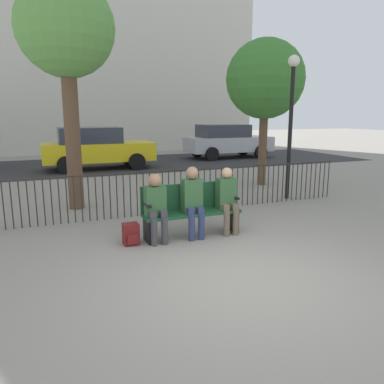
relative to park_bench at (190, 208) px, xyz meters
name	(u,v)px	position (x,y,z in m)	size (l,w,h in m)	color
ground_plane	(244,278)	(0.00, -1.94, -0.49)	(80.00, 80.00, 0.00)	gray
park_bench	(190,208)	(0.00, 0.00, 0.00)	(1.74, 0.45, 0.92)	#194728
seated_person_0	(156,204)	(-0.67, -0.13, 0.17)	(0.34, 0.39, 1.17)	#3D3D42
seated_person_1	(193,198)	(-0.01, -0.13, 0.21)	(0.34, 0.39, 1.25)	navy
seated_person_2	(227,197)	(0.66, -0.13, 0.17)	(0.34, 0.39, 1.20)	brown
backpack	(131,234)	(-1.10, -0.10, -0.32)	(0.26, 0.27, 0.35)	maroon
fence_railing	(163,188)	(-0.02, 1.57, 0.07)	(9.01, 0.03, 0.95)	#2D2823
tree_0	(265,80)	(3.81, 3.71, 2.60)	(2.28, 2.28, 4.25)	brown
tree_1	(66,32)	(-1.70, 2.78, 3.31)	(2.06, 2.06, 4.93)	brown
lamp_post	(292,105)	(3.40, 1.85, 1.84)	(0.28, 0.28, 3.51)	black
street_surface	(103,165)	(0.00, 10.06, -0.49)	(24.00, 6.00, 0.01)	#2B2B2D
parked_car_0	(96,147)	(-0.38, 9.01, 0.35)	(4.20, 1.94, 1.62)	yellow
parked_car_1	(227,141)	(6.09, 10.49, 0.35)	(4.20, 1.94, 1.62)	#B7B7BC
building_facade	(75,22)	(0.00, 18.06, 6.85)	(20.00, 6.00, 14.69)	beige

